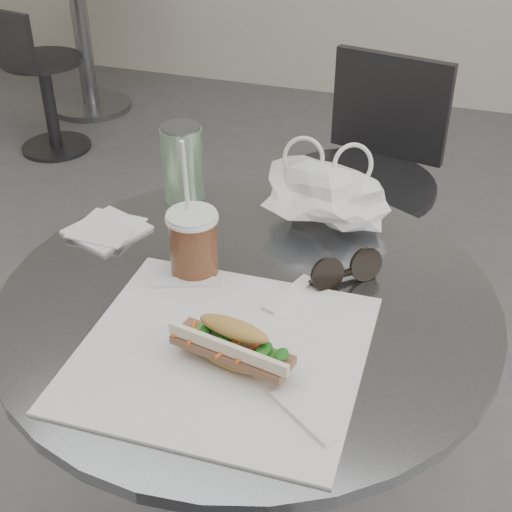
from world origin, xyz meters
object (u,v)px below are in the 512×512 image
(sunglasses, at_px, (346,271))
(drink_can, at_px, (183,163))
(iced_coffee, at_px, (193,243))
(bg_chair, at_px, (40,89))
(chair_far, at_px, (359,222))
(cafe_table, at_px, (248,422))
(banh_mi, at_px, (233,345))
(bg_table, at_px, (80,16))

(sunglasses, relative_size, drink_can, 0.73)
(iced_coffee, bearing_deg, bg_chair, 130.66)
(bg_chair, bearing_deg, chair_far, -14.43)
(cafe_table, height_order, chair_far, chair_far)
(banh_mi, relative_size, sunglasses, 2.02)
(banh_mi, bearing_deg, cafe_table, 113.10)
(chair_far, relative_size, drink_can, 5.47)
(banh_mi, bearing_deg, bg_table, 135.78)
(chair_far, distance_m, banh_mi, 1.15)
(iced_coffee, bearing_deg, banh_mi, -54.59)
(chair_far, bearing_deg, drink_can, 82.60)
(banh_mi, bearing_deg, chair_far, 101.76)
(banh_mi, height_order, sunglasses, banh_mi)
(sunglasses, bearing_deg, chair_far, 55.51)
(drink_can, bearing_deg, cafe_table, -50.08)
(cafe_table, relative_size, sunglasses, 7.16)
(bg_table, distance_m, banh_mi, 2.88)
(iced_coffee, distance_m, sunglasses, 0.24)
(chair_far, distance_m, iced_coffee, 0.99)
(banh_mi, bearing_deg, bg_chair, 141.21)
(bg_chair, distance_m, drink_can, 2.01)
(bg_chair, distance_m, sunglasses, 2.35)
(chair_far, xyz_separation_m, sunglasses, (0.11, -0.83, 0.41))
(iced_coffee, relative_size, sunglasses, 2.22)
(chair_far, xyz_separation_m, banh_mi, (0.01, -1.07, 0.42))
(banh_mi, distance_m, drink_can, 0.47)
(sunglasses, bearing_deg, iced_coffee, 150.07)
(chair_far, bearing_deg, iced_coffee, 94.18)
(bg_table, relative_size, drink_can, 5.12)
(banh_mi, bearing_deg, sunglasses, 77.98)
(banh_mi, bearing_deg, drink_can, 131.94)
(cafe_table, xyz_separation_m, bg_chair, (-1.52, 1.69, -0.17))
(cafe_table, height_order, drink_can, drink_can)
(cafe_table, height_order, bg_table, same)
(cafe_table, xyz_separation_m, chair_far, (0.02, 0.91, -0.11))
(cafe_table, bearing_deg, bg_chair, 132.06)
(bg_table, height_order, chair_far, chair_far)
(chair_far, bearing_deg, cafe_table, 100.54)
(iced_coffee, bearing_deg, cafe_table, -16.50)
(bg_chair, bearing_deg, banh_mi, -37.57)
(bg_chair, bearing_deg, cafe_table, -35.68)
(bg_table, height_order, iced_coffee, iced_coffee)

